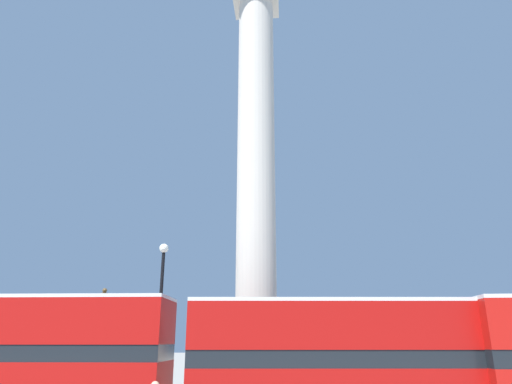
# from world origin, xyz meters

# --- Properties ---
(monument_column) EXTENTS (5.53, 5.53, 24.38)m
(monument_column) POSITION_xyz_m (0.00, 0.00, 8.87)
(monument_column) COLOR beige
(monument_column) RESTS_ON ground_plane
(bus_b) EXTENTS (11.34, 3.14, 4.40)m
(bus_b) POSITION_xyz_m (-8.37, -6.12, 2.43)
(bus_b) COLOR #A80F0C
(bus_b) RESTS_ON ground_plane
(bus_c) EXTENTS (10.68, 3.39, 4.22)m
(bus_c) POSITION_xyz_m (3.48, -6.18, 2.34)
(bus_c) COLOR #A80F0C
(bus_c) RESTS_ON ground_plane
(equestrian_statue) EXTENTS (3.83, 3.11, 5.90)m
(equestrian_statue) POSITION_xyz_m (-9.45, 4.62, 1.66)
(equestrian_statue) COLOR beige
(equestrian_statue) RESTS_ON ground_plane
(street_lamp) EXTENTS (0.38, 0.38, 6.80)m
(street_lamp) POSITION_xyz_m (-3.66, -3.85, 3.54)
(street_lamp) COLOR black
(street_lamp) RESTS_ON ground_plane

